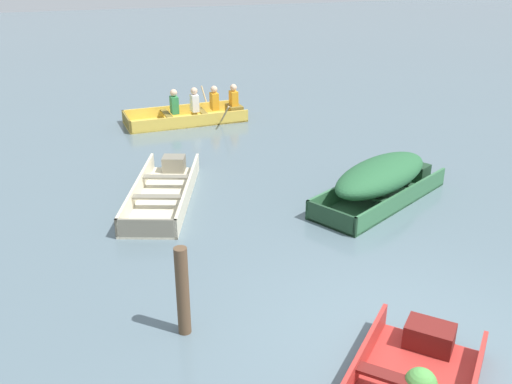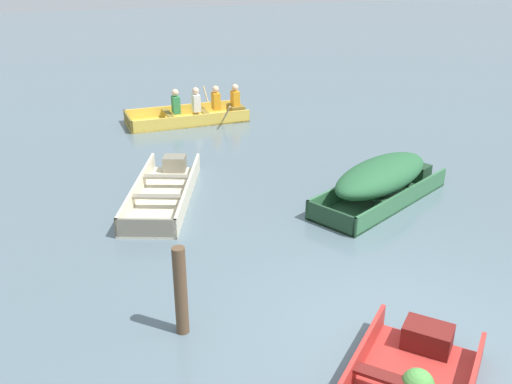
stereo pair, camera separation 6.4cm
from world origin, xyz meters
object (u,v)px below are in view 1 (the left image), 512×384
rowboat_yellow_with_crew (194,113)px  mooring_post (183,291)px  skiff_cream_near_moored (164,191)px  skiff_green_mid_moored (382,178)px

rowboat_yellow_with_crew → mooring_post: 8.99m
skiff_cream_near_moored → skiff_green_mid_moored: skiff_green_mid_moored is taller
skiff_green_mid_moored → rowboat_yellow_with_crew: bearing=108.7°
skiff_cream_near_moored → rowboat_yellow_with_crew: (1.62, 4.67, 0.10)m
skiff_cream_near_moored → mooring_post: mooring_post is taller
mooring_post → rowboat_yellow_with_crew: bearing=76.6°
skiff_green_mid_moored → rowboat_yellow_with_crew: 6.42m
skiff_green_mid_moored → rowboat_yellow_with_crew: size_ratio=1.00×
skiff_cream_near_moored → skiff_green_mid_moored: 3.95m
skiff_cream_near_moored → mooring_post: 4.11m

